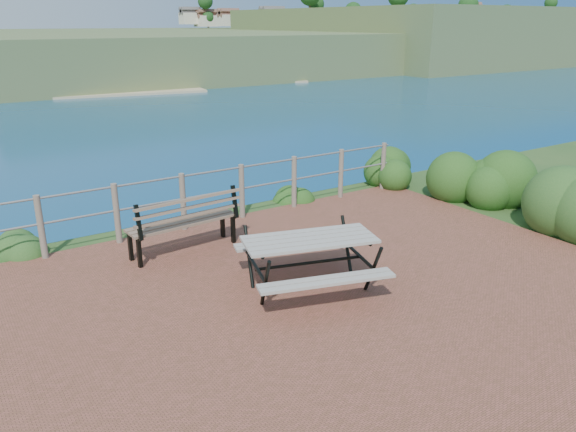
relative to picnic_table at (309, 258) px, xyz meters
name	(u,v)px	position (x,y,z in m)	size (l,w,h in m)	color
ground	(290,307)	(-0.48, -0.27, -0.47)	(10.00, 7.00, 0.12)	brown
safety_railing	(183,199)	(-0.48, 3.08, 0.10)	(9.40, 0.10, 1.00)	#6B5B4C
distant_bay	(361,33)	(172.59, 202.33, -2.00)	(290.00, 232.36, 24.00)	#456432
picnic_table	(309,258)	(0.00, 0.00, 0.00)	(1.87, 1.46, 0.73)	#A29D91
park_bench	(182,213)	(-0.89, 2.16, 0.18)	(1.78, 0.57, 0.99)	brown
shrub_right_front	(476,201)	(5.15, 1.40, -0.47)	(1.36, 1.36, 1.93)	#234916
shrub_right_back	(570,233)	(5.00, -0.72, -0.47)	(1.35, 1.35, 1.91)	#26531F
shrub_right_edge	(394,183)	(4.68, 3.28, -0.47)	(1.00, 1.00, 1.43)	#234916
shrub_lip_west	(18,251)	(-3.09, 3.65, -0.47)	(0.80, 0.80, 0.55)	#26531F
shrub_lip_east	(289,201)	(1.96, 3.47, -0.47)	(0.67, 0.67, 0.37)	#234916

